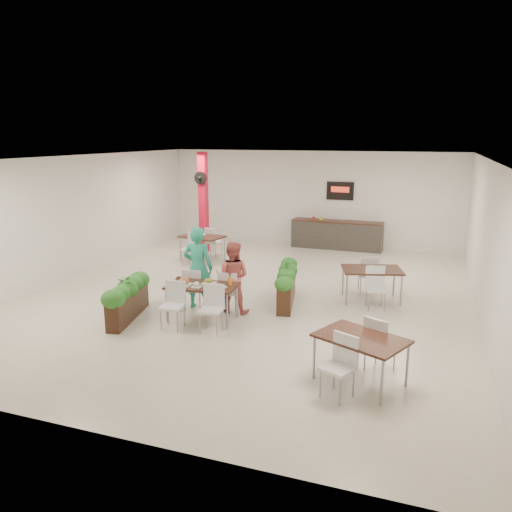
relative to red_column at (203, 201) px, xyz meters
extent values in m
plane|color=beige|center=(3.00, -3.79, -1.64)|extent=(12.00, 12.00, 0.00)
cube|color=white|center=(3.00, 2.21, -0.04)|extent=(10.00, 0.10, 3.20)
cube|color=white|center=(3.00, -9.79, -0.04)|extent=(10.00, 0.10, 3.20)
cube|color=white|center=(-2.00, -3.79, -0.04)|extent=(0.10, 12.00, 3.20)
cube|color=white|center=(8.00, -3.79, -0.04)|extent=(0.10, 12.00, 3.20)
cube|color=white|center=(3.00, -3.79, 1.56)|extent=(10.00, 12.00, 0.04)
cube|color=red|center=(0.00, 0.01, -0.04)|extent=(0.25, 0.25, 3.20)
cylinder|color=black|center=(0.00, -0.17, 0.76)|extent=(0.40, 0.06, 0.40)
sphere|color=black|center=(0.00, -0.21, 0.76)|extent=(0.12, 0.12, 0.12)
cube|color=#2C2927|center=(4.00, 1.86, -1.19)|extent=(3.00, 0.60, 0.90)
cube|color=black|center=(4.00, 1.86, -0.72)|extent=(3.00, 0.62, 0.04)
cube|color=black|center=(4.00, 2.17, 0.26)|extent=(0.90, 0.04, 0.60)
cube|color=red|center=(4.00, 2.14, 0.31)|extent=(0.60, 0.02, 0.18)
imported|color=#9E2D1A|center=(3.20, 1.86, -0.61)|extent=(0.09, 0.09, 0.19)
imported|color=gold|center=(3.45, 1.86, -0.62)|extent=(0.13, 0.13, 0.17)
cube|color=black|center=(2.62, -5.68, -0.91)|extent=(1.46, 0.91, 0.04)
cylinder|color=gray|center=(2.01, -6.07, -1.29)|extent=(0.04, 0.04, 0.71)
cylinder|color=gray|center=(3.29, -5.96, -1.29)|extent=(0.04, 0.04, 0.71)
cylinder|color=gray|center=(1.96, -5.39, -1.29)|extent=(0.04, 0.04, 0.71)
cylinder|color=gray|center=(3.23, -5.29, -1.29)|extent=(0.04, 0.04, 0.71)
cube|color=white|center=(2.18, -5.11, -1.19)|extent=(0.45, 0.45, 0.05)
cube|color=white|center=(2.19, -5.30, -0.94)|extent=(0.42, 0.07, 0.45)
cylinder|color=gray|center=(2.33, -4.93, -1.43)|extent=(0.02, 0.02, 0.43)
cylinder|color=gray|center=(1.99, -4.95, -1.43)|extent=(0.02, 0.02, 0.43)
cylinder|color=gray|center=(2.36, -5.27, -1.43)|extent=(0.02, 0.02, 0.43)
cylinder|color=gray|center=(2.02, -5.29, -1.43)|extent=(0.02, 0.02, 0.43)
cube|color=white|center=(2.97, -5.05, -1.19)|extent=(0.45, 0.45, 0.05)
cube|color=white|center=(2.99, -5.24, -0.94)|extent=(0.42, 0.07, 0.45)
cylinder|color=gray|center=(3.13, -4.86, -1.43)|extent=(0.02, 0.02, 0.43)
cylinder|color=gray|center=(2.79, -4.89, -1.43)|extent=(0.02, 0.02, 0.43)
cylinder|color=gray|center=(3.16, -5.20, -1.43)|extent=(0.02, 0.02, 0.43)
cylinder|color=gray|center=(2.82, -5.23, -1.43)|extent=(0.02, 0.02, 0.43)
cube|color=white|center=(2.27, -6.31, -1.19)|extent=(0.45, 0.45, 0.05)
cube|color=white|center=(2.26, -6.12, -0.94)|extent=(0.42, 0.07, 0.45)
cylinder|color=gray|center=(2.12, -6.49, -1.43)|extent=(0.02, 0.02, 0.43)
cylinder|color=gray|center=(2.45, -6.46, -1.43)|extent=(0.02, 0.02, 0.43)
cylinder|color=gray|center=(2.09, -6.15, -1.43)|extent=(0.02, 0.02, 0.43)
cylinder|color=gray|center=(2.43, -6.12, -1.43)|extent=(0.02, 0.02, 0.43)
cube|color=white|center=(3.07, -6.24, -1.19)|extent=(0.45, 0.45, 0.05)
cube|color=white|center=(3.05, -6.05, -0.94)|extent=(0.42, 0.07, 0.45)
cylinder|color=gray|center=(2.91, -6.43, -1.43)|extent=(0.02, 0.02, 0.43)
cylinder|color=gray|center=(3.25, -6.40, -1.43)|extent=(0.02, 0.02, 0.43)
cylinder|color=gray|center=(2.89, -6.09, -1.43)|extent=(0.02, 0.02, 0.43)
cylinder|color=gray|center=(3.23, -6.06, -1.43)|extent=(0.02, 0.02, 0.43)
cube|color=white|center=(2.28, -5.80, -0.89)|extent=(0.32, 0.32, 0.01)
ellipsoid|color=brown|center=(2.28, -5.80, -0.81)|extent=(0.22, 0.22, 0.13)
cube|color=white|center=(2.71, -5.55, -0.89)|extent=(0.28, 0.28, 0.01)
ellipsoid|color=gold|center=(2.71, -5.55, -0.82)|extent=(0.18, 0.18, 0.11)
cube|color=white|center=(3.03, -5.76, -0.89)|extent=(0.28, 0.28, 0.01)
ellipsoid|color=#44180D|center=(3.03, -5.76, -0.83)|extent=(0.16, 0.16, 0.10)
cube|color=white|center=(2.59, -5.86, -0.89)|extent=(0.19, 0.19, 0.01)
ellipsoid|color=white|center=(2.59, -5.86, -0.84)|extent=(0.12, 0.12, 0.07)
cylinder|color=orange|center=(3.16, -5.48, -0.82)|extent=(0.07, 0.07, 0.15)
imported|color=brown|center=(2.07, -5.62, -0.84)|extent=(0.12, 0.12, 0.10)
imported|color=#28AD89|center=(2.22, -5.03, -0.73)|extent=(0.69, 0.49, 1.82)
imported|color=#CE605B|center=(3.02, -5.03, -0.87)|extent=(0.80, 0.64, 1.55)
cube|color=black|center=(1.14, -6.12, -1.36)|extent=(0.64, 1.72, 0.57)
ellipsoid|color=#195A1B|center=(1.29, -6.80, -0.96)|extent=(0.40, 0.40, 0.32)
ellipsoid|color=#195A1B|center=(1.21, -6.46, -0.96)|extent=(0.40, 0.40, 0.32)
ellipsoid|color=#195A1B|center=(1.14, -6.12, -0.96)|extent=(0.40, 0.40, 0.32)
ellipsoid|color=#195A1B|center=(1.06, -5.78, -0.96)|extent=(0.40, 0.40, 0.32)
ellipsoid|color=#195A1B|center=(0.99, -5.43, -0.96)|extent=(0.40, 0.40, 0.32)
imported|color=#195A1B|center=(1.14, -6.12, -0.89)|extent=(0.33, 0.29, 0.37)
cube|color=black|center=(3.96, -4.09, -1.34)|extent=(0.66, 1.82, 0.60)
ellipsoid|color=#195A1B|center=(4.11, -4.82, -0.93)|extent=(0.40, 0.40, 0.32)
ellipsoid|color=#195A1B|center=(4.03, -4.46, -0.93)|extent=(0.40, 0.40, 0.32)
ellipsoid|color=#195A1B|center=(3.96, -4.09, -0.93)|extent=(0.40, 0.40, 0.32)
ellipsoid|color=#195A1B|center=(3.88, -3.73, -0.93)|extent=(0.40, 0.40, 0.32)
ellipsoid|color=#195A1B|center=(3.80, -3.36, -0.93)|extent=(0.40, 0.40, 0.32)
imported|color=#195A1B|center=(3.96, -4.09, -0.85)|extent=(0.22, 0.22, 0.39)
cube|color=black|center=(0.45, -1.08, -0.91)|extent=(1.40, 1.08, 0.04)
cylinder|color=gray|center=(-0.18, -1.31, -1.29)|extent=(0.04, 0.04, 0.71)
cylinder|color=gray|center=(0.92, -1.55, -1.29)|extent=(0.04, 0.04, 0.71)
cylinder|color=gray|center=(-0.03, -0.61, -1.29)|extent=(0.04, 0.04, 0.71)
cylinder|color=gray|center=(1.07, -0.85, -1.29)|extent=(0.04, 0.04, 0.71)
cube|color=white|center=(0.57, -0.50, -1.19)|extent=(0.50, 0.50, 0.05)
cube|color=white|center=(0.53, -0.68, -0.94)|extent=(0.42, 0.13, 0.45)
cylinder|color=gray|center=(0.77, -0.36, -1.43)|extent=(0.02, 0.02, 0.43)
cylinder|color=gray|center=(0.44, -0.29, -1.43)|extent=(0.02, 0.02, 0.43)
cylinder|color=gray|center=(0.70, -0.70, -1.43)|extent=(0.02, 0.02, 0.43)
cylinder|color=gray|center=(0.37, -0.63, -1.43)|extent=(0.02, 0.02, 0.43)
cube|color=white|center=(0.32, -1.67, -1.19)|extent=(0.50, 0.50, 0.05)
cube|color=white|center=(0.36, -1.48, -0.94)|extent=(0.42, 0.13, 0.45)
cylinder|color=gray|center=(0.12, -1.80, -1.43)|extent=(0.02, 0.02, 0.43)
cylinder|color=gray|center=(0.45, -1.87, -1.43)|extent=(0.02, 0.02, 0.43)
cylinder|color=gray|center=(0.19, -1.47, -1.43)|extent=(0.02, 0.02, 0.43)
cylinder|color=gray|center=(0.52, -1.54, -1.43)|extent=(0.02, 0.02, 0.43)
imported|color=white|center=(0.45, -1.08, -0.87)|extent=(0.22, 0.22, 0.05)
cube|color=black|center=(5.73, -3.26, -0.91)|extent=(1.51, 1.21, 0.04)
cylinder|color=gray|center=(5.26, -3.79, -1.29)|extent=(0.04, 0.04, 0.71)
cylinder|color=gray|center=(6.41, -3.46, -1.29)|extent=(0.04, 0.04, 0.71)
cylinder|color=gray|center=(5.05, -3.06, -1.29)|extent=(0.04, 0.04, 0.71)
cylinder|color=gray|center=(6.20, -2.73, -1.29)|extent=(0.04, 0.04, 0.71)
cube|color=white|center=(5.56, -2.68, -1.19)|extent=(0.52, 0.52, 0.05)
cube|color=white|center=(5.62, -2.87, -0.94)|extent=(0.41, 0.15, 0.45)
cylinder|color=gray|center=(5.68, -2.47, -1.43)|extent=(0.02, 0.02, 0.43)
cylinder|color=gray|center=(5.35, -2.57, -1.43)|extent=(0.02, 0.02, 0.43)
cylinder|color=gray|center=(5.78, -2.80, -1.43)|extent=(0.02, 0.02, 0.43)
cylinder|color=gray|center=(5.45, -2.89, -1.43)|extent=(0.02, 0.02, 0.43)
cube|color=white|center=(5.90, -3.84, -1.19)|extent=(0.52, 0.52, 0.05)
cube|color=white|center=(5.84, -3.65, -0.94)|extent=(0.41, 0.15, 0.45)
cylinder|color=gray|center=(5.78, -4.05, -1.43)|extent=(0.02, 0.02, 0.43)
cylinder|color=gray|center=(6.11, -3.95, -1.43)|extent=(0.02, 0.02, 0.43)
cylinder|color=gray|center=(5.69, -3.72, -1.43)|extent=(0.02, 0.02, 0.43)
cylinder|color=gray|center=(6.01, -3.63, -1.43)|extent=(0.02, 0.02, 0.43)
imported|color=white|center=(5.73, -3.26, -0.87)|extent=(0.22, 0.22, 0.05)
cube|color=black|center=(6.04, -7.33, -0.91)|extent=(1.54, 1.32, 0.04)
cylinder|color=gray|center=(5.35, -7.43, -1.29)|extent=(0.04, 0.04, 0.71)
cylinder|color=gray|center=(6.42, -7.91, -1.29)|extent=(0.04, 0.04, 0.71)
cylinder|color=gray|center=(5.66, -6.75, -1.29)|extent=(0.04, 0.04, 0.71)
cylinder|color=gray|center=(6.73, -7.24, -1.29)|extent=(0.04, 0.04, 0.71)
cube|color=white|center=(6.29, -6.79, -1.19)|extent=(0.56, 0.56, 0.05)
cube|color=white|center=(6.21, -6.96, -0.94)|extent=(0.40, 0.21, 0.45)
cylinder|color=gray|center=(6.51, -6.70, -1.43)|extent=(0.02, 0.02, 0.43)
cylinder|color=gray|center=(6.20, -6.56, -1.43)|extent=(0.02, 0.02, 0.43)
cylinder|color=gray|center=(6.37, -7.01, -1.43)|extent=(0.02, 0.02, 0.43)
cylinder|color=gray|center=(6.06, -6.87, -1.43)|extent=(0.02, 0.02, 0.43)
cube|color=white|center=(5.80, -7.88, -1.19)|extent=(0.56, 0.56, 0.05)
cube|color=white|center=(5.87, -7.71, -0.94)|extent=(0.40, 0.21, 0.45)
cylinder|color=gray|center=(5.57, -7.96, -1.43)|extent=(0.02, 0.02, 0.43)
cylinder|color=gray|center=(5.88, -8.10, -1.43)|extent=(0.02, 0.02, 0.43)
cylinder|color=gray|center=(5.71, -7.65, -1.43)|extent=(0.02, 0.02, 0.43)
cylinder|color=gray|center=(6.02, -7.79, -1.43)|extent=(0.02, 0.02, 0.43)
camera|label=1|loc=(6.86, -14.45, 2.06)|focal=35.00mm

